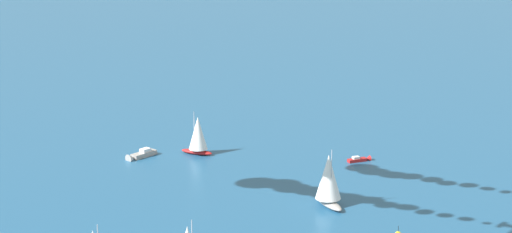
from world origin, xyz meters
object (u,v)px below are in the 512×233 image
object	(u,v)px
motorboat_offshore	(360,159)
sailboat_far_stbd	(198,135)
sailboat_far_port	(329,180)
motorboat_mid_cluster	(140,155)

from	to	relation	value
motorboat_offshore	sailboat_far_stbd	bearing A→B (deg)	-30.16
sailboat_far_port	motorboat_mid_cluster	bearing A→B (deg)	-60.11
sailboat_far_stbd	motorboat_mid_cluster	size ratio (longest dim) A/B	1.25
motorboat_offshore	motorboat_mid_cluster	distance (m)	46.21
sailboat_far_port	motorboat_offshore	distance (m)	28.55
sailboat_far_port	motorboat_offshore	size ratio (longest dim) A/B	2.12
motorboat_offshore	motorboat_mid_cluster	xyz separation A→B (m)	(41.83, -19.63, 0.18)
sailboat_far_port	motorboat_mid_cluster	distance (m)	47.73
sailboat_far_stbd	motorboat_mid_cluster	bearing A→B (deg)	-10.97
sailboat_far_stbd	motorboat_offshore	world-z (taller)	sailboat_far_stbd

